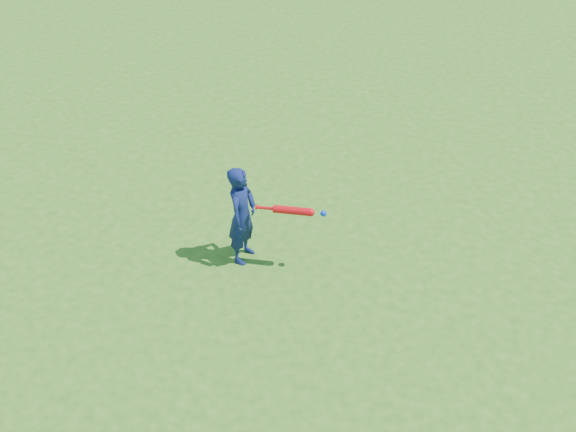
{
  "coord_description": "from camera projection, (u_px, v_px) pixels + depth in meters",
  "views": [
    {
      "loc": [
        1.41,
        -4.56,
        4.71
      ],
      "look_at": [
        -0.27,
        0.62,
        0.64
      ],
      "focal_mm": 40.0,
      "sensor_mm": 36.0,
      "label": 1
    }
  ],
  "objects": [
    {
      "name": "ground",
      "position": [
        294.0,
        304.0,
        6.65
      ],
      "size": [
        80.0,
        80.0,
        0.0
      ],
      "primitive_type": "plane",
      "color": "#2F6618",
      "rests_on": "ground"
    },
    {
      "name": "child",
      "position": [
        242.0,
        215.0,
        6.89
      ],
      "size": [
        0.3,
        0.44,
        1.17
      ],
      "primitive_type": "imported",
      "rotation": [
        0.0,
        0.0,
        1.51
      ],
      "color": "#101B4F",
      "rests_on": "ground"
    },
    {
      "name": "bat_swing",
      "position": [
        295.0,
        211.0,
        6.68
      ],
      "size": [
        0.75,
        0.17,
        0.09
      ],
      "rotation": [
        0.0,
        0.0,
        0.15
      ],
      "color": "red",
      "rests_on": "ground"
    }
  ]
}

